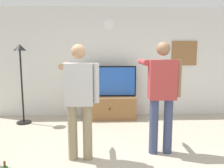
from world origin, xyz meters
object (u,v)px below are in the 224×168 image
television (109,81)px  person_standing_nearer_couch (162,91)px  person_standing_nearer_lamp (79,96)px  wall_clock (109,25)px  framed_picture (184,53)px  tv_stand (109,107)px  floor_lamp (21,67)px

television → person_standing_nearer_couch: size_ratio=0.73×
television → person_standing_nearer_lamp: (-0.50, -2.14, 0.07)m
wall_clock → person_standing_nearer_lamp: bearing=-101.9°
person_standing_nearer_couch → framed_picture: bearing=62.9°
tv_stand → wall_clock: (0.00, 0.29, 2.00)m
tv_stand → television: bearing=90.0°
television → wall_clock: (0.00, 0.24, 1.36)m
person_standing_nearer_couch → tv_stand: bearing=111.5°
tv_stand → person_standing_nearer_lamp: 2.26m
tv_stand → person_standing_nearer_couch: (0.76, -1.93, 0.74)m
wall_clock → floor_lamp: wall_clock is taller
wall_clock → framed_picture: bearing=0.2°
television → wall_clock: 1.39m
framed_picture → television: bearing=-172.6°
tv_stand → framed_picture: 2.33m
television → floor_lamp: (-1.97, -0.35, 0.37)m
television → person_standing_nearer_couch: 2.12m
tv_stand → framed_picture: framed_picture is taller
framed_picture → floor_lamp: (-3.87, -0.60, -0.31)m
framed_picture → person_standing_nearer_couch: bearing=-117.1°
person_standing_nearer_couch → person_standing_nearer_lamp: bearing=-172.8°
tv_stand → floor_lamp: 2.23m
wall_clock → person_standing_nearer_couch: bearing=-71.1°
tv_stand → person_standing_nearer_couch: bearing=-68.5°
television → floor_lamp: size_ratio=0.73×
person_standing_nearer_couch → wall_clock: bearing=108.9°
tv_stand → wall_clock: bearing=90.0°
wall_clock → framed_picture: 2.02m
tv_stand → wall_clock: 2.02m
wall_clock → framed_picture: wall_clock is taller
wall_clock → floor_lamp: (-1.97, -0.59, -1.00)m
television → framed_picture: (1.90, 0.25, 0.67)m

